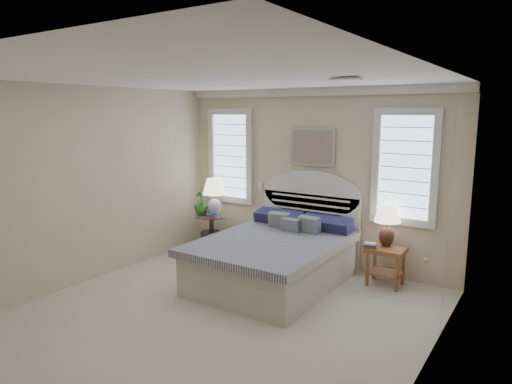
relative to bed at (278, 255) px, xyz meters
The scene contains 21 objects.
floor 1.51m from the bed, 90.00° to the right, with size 4.50×5.00×0.01m, color beige.
ceiling 2.74m from the bed, 90.00° to the right, with size 4.50×5.00×0.01m, color white.
wall_back 1.42m from the bed, 90.00° to the left, with size 4.50×0.02×2.70m, color #C1B391.
wall_left 2.85m from the bed, 147.06° to the right, with size 0.02×5.00×2.70m, color #C1B391.
wall_right 2.85m from the bed, 32.94° to the right, with size 0.02×5.00×2.70m, color #C1B391.
crown_molding 2.47m from the bed, 90.00° to the left, with size 4.50×0.08×0.12m, color silver.
hvac_vent 2.67m from the bed, 28.73° to the right, with size 0.30×0.20×0.02m, color #B2B2B2.
switch_plate 1.59m from the bed, 132.76° to the left, with size 0.08×0.01×0.12m, color silver.
window_left 2.22m from the bed, 146.59° to the left, with size 0.90×0.06×1.60m, color silver.
window_right 2.12m from the bed, 36.14° to the left, with size 0.90×0.06×1.60m, color silver.
painting 1.75m from the bed, 90.00° to the left, with size 0.74×0.04×0.58m, color silver.
closet_door 2.39m from the bed, ahead, with size 0.02×1.80×2.40m, color silver.
bed is the anchor object (origin of this frame).
side_table_left 1.75m from the bed, 160.26° to the left, with size 0.56×0.56×0.63m.
nightstand_right 1.47m from the bed, 28.03° to the left, with size 0.50×0.40×0.53m.
floor_pot 1.76m from the bed, 160.45° to the left, with size 0.37×0.37×0.34m, color black.
lamp_left 1.81m from the bed, 159.34° to the left, with size 0.51×0.51×0.63m.
lamp_right 1.57m from the bed, 31.78° to the left, with size 0.44×0.44×0.59m.
potted_plant 1.94m from the bed, 164.01° to the left, with size 0.25×0.25×0.44m, color #2E7331.
books_left 1.66m from the bed, 162.76° to the left, with size 0.20×0.16×0.05m.
books_right 1.27m from the bed, 27.21° to the left, with size 0.19×0.16×0.07m.
Camera 1 is at (3.10, -3.78, 2.33)m, focal length 32.00 mm.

